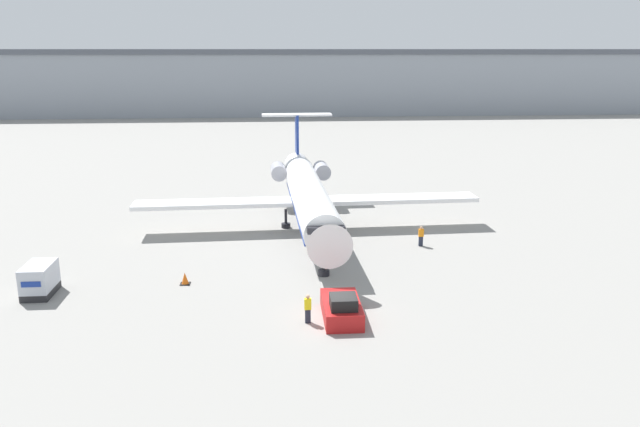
{
  "coord_description": "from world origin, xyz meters",
  "views": [
    {
      "loc": [
        -3.53,
        -33.47,
        15.32
      ],
      "look_at": [
        0.0,
        12.31,
        3.18
      ],
      "focal_mm": 35.0,
      "sensor_mm": 36.0,
      "label": 1
    }
  ],
  "objects_px": {
    "worker_by_wing": "(421,236)",
    "traffic_cone_left": "(185,279)",
    "airplane_main": "(309,195)",
    "pushback_tug": "(342,308)",
    "luggage_cart": "(39,280)",
    "worker_near_tug": "(308,308)"
  },
  "relations": [
    {
      "from": "pushback_tug",
      "to": "luggage_cart",
      "type": "distance_m",
      "value": 19.6
    },
    {
      "from": "pushback_tug",
      "to": "worker_by_wing",
      "type": "distance_m",
      "value": 15.51
    },
    {
      "from": "airplane_main",
      "to": "luggage_cart",
      "type": "distance_m",
      "value": 22.68
    },
    {
      "from": "pushback_tug",
      "to": "worker_near_tug",
      "type": "bearing_deg",
      "value": -167.52
    },
    {
      "from": "airplane_main",
      "to": "pushback_tug",
      "type": "bearing_deg",
      "value": -87.48
    },
    {
      "from": "worker_by_wing",
      "to": "traffic_cone_left",
      "type": "distance_m",
      "value": 19.13
    },
    {
      "from": "airplane_main",
      "to": "worker_near_tug",
      "type": "xyz_separation_m",
      "value": [
        -1.18,
        -19.07,
        -2.27
      ]
    },
    {
      "from": "airplane_main",
      "to": "traffic_cone_left",
      "type": "height_order",
      "value": "airplane_main"
    },
    {
      "from": "worker_near_tug",
      "to": "pushback_tug",
      "type": "bearing_deg",
      "value": 12.48
    },
    {
      "from": "pushback_tug",
      "to": "worker_near_tug",
      "type": "relative_size",
      "value": 2.53
    },
    {
      "from": "luggage_cart",
      "to": "traffic_cone_left",
      "type": "bearing_deg",
      "value": 7.32
    },
    {
      "from": "pushback_tug",
      "to": "traffic_cone_left",
      "type": "distance_m",
      "value": 11.72
    },
    {
      "from": "worker_near_tug",
      "to": "airplane_main",
      "type": "bearing_deg",
      "value": 86.45
    },
    {
      "from": "airplane_main",
      "to": "pushback_tug",
      "type": "height_order",
      "value": "airplane_main"
    },
    {
      "from": "pushback_tug",
      "to": "worker_by_wing",
      "type": "bearing_deg",
      "value": 59.46
    },
    {
      "from": "worker_near_tug",
      "to": "worker_by_wing",
      "type": "height_order",
      "value": "worker_near_tug"
    },
    {
      "from": "airplane_main",
      "to": "traffic_cone_left",
      "type": "distance_m",
      "value": 15.56
    },
    {
      "from": "luggage_cart",
      "to": "traffic_cone_left",
      "type": "distance_m",
      "value": 9.12
    },
    {
      "from": "airplane_main",
      "to": "traffic_cone_left",
      "type": "bearing_deg",
      "value": -126.31
    },
    {
      "from": "pushback_tug",
      "to": "luggage_cart",
      "type": "xyz_separation_m",
      "value": [
        -18.91,
        5.13,
        0.38
      ]
    },
    {
      "from": "luggage_cart",
      "to": "worker_near_tug",
      "type": "xyz_separation_m",
      "value": [
        16.91,
        -5.57,
        -0.11
      ]
    },
    {
      "from": "airplane_main",
      "to": "worker_by_wing",
      "type": "distance_m",
      "value": 10.43
    }
  ]
}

